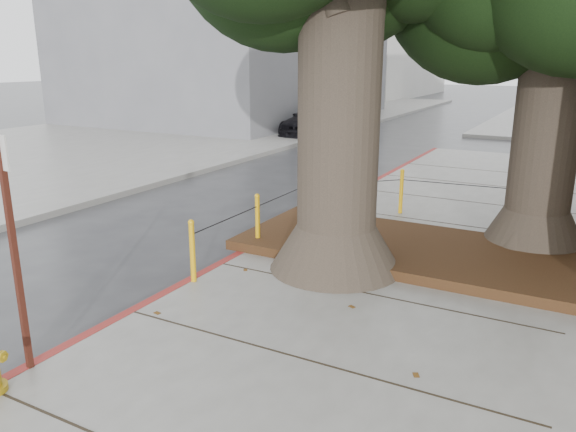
# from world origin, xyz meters

# --- Properties ---
(ground) EXTENTS (140.00, 140.00, 0.00)m
(ground) POSITION_xyz_m (0.00, 0.00, 0.00)
(ground) COLOR #28282B
(ground) RESTS_ON ground
(sidewalk_opposite) EXTENTS (14.00, 60.00, 0.15)m
(sidewalk_opposite) POSITION_xyz_m (-14.00, 10.00, 0.07)
(sidewalk_opposite) COLOR slate
(sidewalk_opposite) RESTS_ON ground
(curb_red) EXTENTS (0.14, 26.00, 0.16)m
(curb_red) POSITION_xyz_m (-2.00, 2.50, 0.07)
(curb_red) COLOR maroon
(curb_red) RESTS_ON ground
(planter_bed) EXTENTS (6.40, 2.60, 0.16)m
(planter_bed) POSITION_xyz_m (0.90, 3.90, 0.23)
(planter_bed) COLOR black
(planter_bed) RESTS_ON sidewalk_main
(building_far_grey) EXTENTS (12.00, 16.00, 12.00)m
(building_far_grey) POSITION_xyz_m (-15.00, 22.00, 6.00)
(building_far_grey) COLOR slate
(building_far_grey) RESTS_ON ground
(building_far_white) EXTENTS (12.00, 18.00, 15.00)m
(building_far_white) POSITION_xyz_m (-17.00, 45.00, 7.50)
(building_far_white) COLOR silver
(building_far_white) RESTS_ON ground
(bollard_ring) EXTENTS (3.79, 5.39, 0.95)m
(bollard_ring) POSITION_xyz_m (-0.87, 4.38, 0.66)
(bollard_ring) COLOR #F5B00D
(bollard_ring) RESTS_ON sidewalk_main
(signpost) EXTENTS (0.24, 0.06, 2.47)m
(signpost) POSITION_xyz_m (-1.95, -1.54, 1.55)
(signpost) COLOR #471911
(signpost) RESTS_ON sidewalk_main
(car_dark) EXTENTS (1.91, 4.63, 1.34)m
(car_dark) POSITION_xyz_m (-7.79, 17.54, 0.67)
(car_dark) COLOR black
(car_dark) RESTS_ON ground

